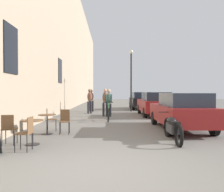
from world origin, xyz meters
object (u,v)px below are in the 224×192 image
Objects in this scene: cafe_chair_mid_toward_street at (50,118)px; pedestrian_far at (91,99)px; cafe_chair_near_toward_wall at (9,128)px; cafe_chair_near_toward_street at (26,131)px; street_lamp at (131,72)px; cafe_chair_mid_toward_wall at (65,120)px; cyclist_on_bicycle at (109,105)px; parked_car_third at (141,100)px; cafe_table_near at (32,127)px; pedestrian_near at (105,101)px; parked_motorcycle at (172,128)px; cafe_table_mid at (47,120)px; pedestrian_mid at (90,100)px; parked_car_second at (155,104)px; parked_car_nearest at (181,111)px.

cafe_chair_mid_toward_street is 0.51× the size of pedestrian_far.
cafe_chair_mid_toward_street is at bearing 76.65° from cafe_chair_near_toward_wall.
street_lamp is (3.98, 11.92, 2.59)m from cafe_chair_near_toward_street.
cafe_chair_mid_toward_wall is (1.27, 1.79, 0.00)m from cafe_chair_near_toward_wall.
parked_car_third is at bearing 69.87° from cyclist_on_bicycle.
pedestrian_near reaches higher than cafe_table_near.
street_lamp reaches higher than cafe_chair_near_toward_wall.
cafe_chair_near_toward_street is 1.00× the size of cafe_chair_near_toward_wall.
cafe_chair_near_toward_wall is 0.51× the size of pedestrian_near.
cafe_table_mid is at bearing 164.30° from parked_motorcycle.
cafe_chair_mid_toward_wall is at bearing -92.03° from pedestrian_mid.
street_lamp is at bearing 27.41° from pedestrian_mid.
parked_car_second is at bearing -69.61° from street_lamp.
pedestrian_mid is 5.98m from parked_car_third.
cafe_chair_near_toward_street is 11.90m from pedestrian_far.
cafe_chair_mid_toward_street is at bearing 140.11° from cafe_chair_mid_toward_wall.
cyclist_on_bicycle reaches higher than parked_car_second.
cafe_table_near is 0.17× the size of parked_car_nearest.
cafe_chair_near_toward_street is 10.13m from parked_car_second.
cafe_chair_mid_toward_street is (-0.17, 2.99, 0.00)m from cafe_chair_near_toward_street.
cafe_table_near is 0.15× the size of street_lamp.
pedestrian_far reaches higher than cyclist_on_bicycle.
cafe_chair_near_toward_wall is at bearing -112.64° from street_lamp.
pedestrian_mid is at bearing 160.09° from parked_car_second.
cafe_chair_mid_toward_wall is at bearing 70.27° from cafe_table_near.
cafe_chair_mid_toward_wall is 0.51× the size of cyclist_on_bicycle.
parked_car_second is at bearing 38.45° from cyclist_on_bicycle.
cafe_table_mid is 0.41× the size of pedestrian_far.
cafe_chair_near_toward_wall is 1.00× the size of cafe_chair_mid_toward_wall.
parked_car_second is (4.65, 6.29, 0.27)m from cafe_chair_mid_toward_wall.
pedestrian_near is 4.68m from street_lamp.
pedestrian_near is 0.82× the size of parked_motorcycle.
cafe_table_near is 1.82m from cafe_chair_mid_toward_wall.
street_lamp is 3.58m from parked_car_third.
parked_car_second is at bearing -36.02° from pedestrian_far.
cafe_table_near is 6.05m from cyclist_on_bicycle.
cafe_chair_near_toward_street is 0.51× the size of pedestrian_far.
cafe_chair_near_toward_street and cafe_chair_near_toward_wall have the same top height.
pedestrian_mid reaches higher than cafe_chair_mid_toward_street.
cafe_table_mid is at bearing -113.02° from street_lamp.
cafe_chair_near_toward_wall is 1.83m from cafe_table_mid.
parked_car_third is 2.02× the size of parked_motorcycle.
pedestrian_near reaches higher than cafe_chair_near_toward_wall.
parked_car_third is at bearing 66.58° from cafe_table_mid.
cafe_chair_mid_toward_street is 4.71m from parked_motorcycle.
parked_motorcycle is (4.25, -1.20, -0.12)m from cafe_table_mid.
pedestrian_near is (2.12, 5.28, 0.48)m from cafe_chair_mid_toward_street.
pedestrian_near is 7.50m from parked_motorcycle.
parked_car_nearest reaches higher than cafe_chair_mid_toward_street.
parked_car_nearest is at bearing -58.13° from pedestrian_near.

